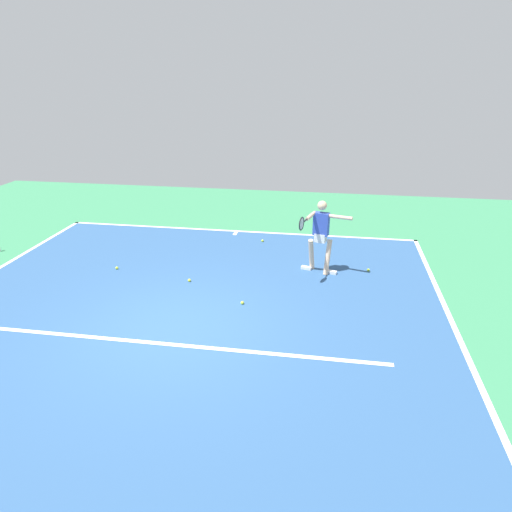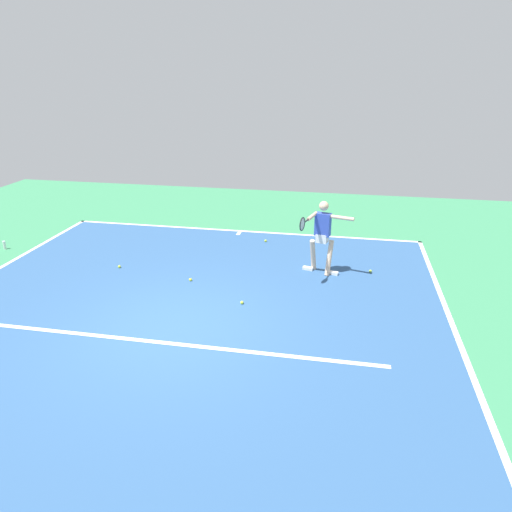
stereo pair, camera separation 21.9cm
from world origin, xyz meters
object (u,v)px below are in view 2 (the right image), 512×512
at_px(tennis_player, 322,233).
at_px(tennis_ball_centre_court, 190,280).
at_px(tennis_ball_far_corner, 266,241).
at_px(water_bottle, 4,245).
at_px(tennis_ball_by_baseline, 119,267).
at_px(tennis_ball_near_service_line, 370,271).
at_px(tennis_ball_by_sideline, 242,303).

bearing_deg(tennis_player, tennis_ball_centre_court, 34.63).
bearing_deg(tennis_ball_centre_court, tennis_ball_far_corner, -113.40).
relative_size(tennis_ball_centre_court, water_bottle, 0.30).
bearing_deg(tennis_ball_by_baseline, tennis_player, -172.61).
relative_size(tennis_ball_far_corner, water_bottle, 0.30).
bearing_deg(tennis_ball_far_corner, tennis_ball_near_service_line, 149.96).
height_order(tennis_ball_by_sideline, water_bottle, water_bottle).
bearing_deg(tennis_player, water_bottle, 15.02).
bearing_deg(tennis_ball_far_corner, water_bottle, 15.32).
bearing_deg(tennis_player, tennis_ball_near_service_line, -153.69).
bearing_deg(water_bottle, tennis_player, -179.98).
height_order(tennis_player, water_bottle, tennis_player).
distance_m(tennis_player, tennis_ball_near_service_line, 1.50).
relative_size(tennis_ball_by_baseline, water_bottle, 0.30).
distance_m(tennis_ball_centre_court, water_bottle, 5.48).
height_order(tennis_ball_far_corner, tennis_ball_by_baseline, same).
bearing_deg(tennis_player, tennis_ball_by_sideline, 67.21).
bearing_deg(tennis_player, tennis_ball_far_corner, -33.75).
xyz_separation_m(tennis_ball_far_corner, tennis_ball_centre_court, (1.21, 2.81, 0.00)).
xyz_separation_m(tennis_ball_centre_court, water_bottle, (5.39, -1.00, 0.08)).
bearing_deg(water_bottle, tennis_ball_by_sideline, 164.63).
xyz_separation_m(tennis_ball_by_sideline, tennis_ball_centre_court, (1.36, -0.86, 0.00)).
bearing_deg(tennis_ball_near_service_line, water_bottle, 1.42).
bearing_deg(tennis_ball_centre_court, tennis_ball_near_service_line, -162.71).
bearing_deg(tennis_ball_centre_court, tennis_ball_by_sideline, 147.67).
height_order(tennis_player, tennis_ball_near_service_line, tennis_player).
distance_m(tennis_ball_far_corner, tennis_ball_by_baseline, 3.93).
height_order(tennis_ball_far_corner, tennis_ball_by_sideline, same).
bearing_deg(tennis_ball_near_service_line, tennis_player, 11.31).
bearing_deg(tennis_ball_far_corner, tennis_player, 131.24).
bearing_deg(tennis_ball_centre_court, water_bottle, -10.46).
height_order(tennis_ball_far_corner, tennis_ball_centre_court, same).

